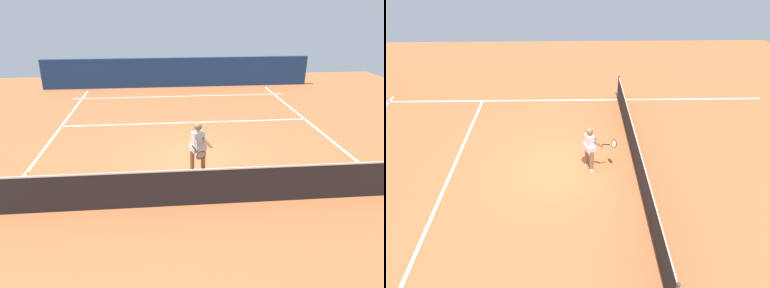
{
  "view_description": "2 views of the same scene",
  "coord_description": "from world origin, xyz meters",
  "views": [
    {
      "loc": [
        1.04,
        9.95,
        4.59
      ],
      "look_at": [
        0.18,
        0.76,
        0.8
      ],
      "focal_mm": 32.95,
      "sensor_mm": 36.0,
      "label": 1
    },
    {
      "loc": [
        9.57,
        0.55,
        7.4
      ],
      "look_at": [
        -0.14,
        0.74,
        0.83
      ],
      "focal_mm": 33.42,
      "sensor_mm": 36.0,
      "label": 2
    }
  ],
  "objects": [
    {
      "name": "ground_plane",
      "position": [
        0.0,
        0.0,
        0.0
      ],
      "size": [
        26.44,
        26.44,
        0.0
      ],
      "primitive_type": "plane",
      "color": "#C66638"
    },
    {
      "name": "service_line_marking",
      "position": [
        0.0,
        -3.47,
        0.0
      ],
      "size": [
        9.85,
        0.1,
        0.01
      ],
      "primitive_type": "cube",
      "color": "white",
      "rests_on": "ground"
    },
    {
      "name": "sideline_left_marking",
      "position": [
        -4.92,
        0.0,
        0.0
      ],
      "size": [
        0.1,
        18.34,
        0.01
      ],
      "primitive_type": "cube",
      "color": "white",
      "rests_on": "ground"
    },
    {
      "name": "court_net",
      "position": [
        0.0,
        2.67,
        0.49
      ],
      "size": [
        10.53,
        0.08,
        1.04
      ],
      "color": "#4C4C51",
      "rests_on": "ground"
    },
    {
      "name": "tennis_player",
      "position": [
        0.05,
        1.13,
        0.85
      ],
      "size": [
        0.67,
        1.12,
        1.55
      ],
      "color": "#8C6647",
      "rests_on": "ground"
    }
  ]
}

